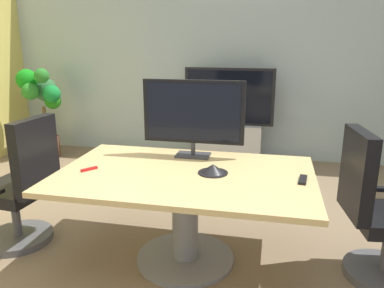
{
  "coord_description": "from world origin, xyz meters",
  "views": [
    {
      "loc": [
        0.71,
        -2.36,
        1.68
      ],
      "look_at": [
        0.11,
        0.45,
        0.88
      ],
      "focal_mm": 35.4,
      "sensor_mm": 36.0,
      "label": 1
    }
  ],
  "objects_px": {
    "conference_table": "(185,196)",
    "wall_display_unit": "(228,132)",
    "potted_plant": "(43,103)",
    "office_chair_right": "(377,219)",
    "remote_control": "(303,180)",
    "tv_monitor": "(193,114)",
    "office_chair_left": "(22,193)",
    "conference_phone": "(213,169)"
  },
  "relations": [
    {
      "from": "conference_table",
      "to": "wall_display_unit",
      "type": "distance_m",
      "value": 2.49
    },
    {
      "from": "conference_table",
      "to": "potted_plant",
      "type": "xyz_separation_m",
      "value": [
        -2.62,
        2.24,
        0.25
      ]
    },
    {
      "from": "conference_table",
      "to": "office_chair_right",
      "type": "relative_size",
      "value": 1.72
    },
    {
      "from": "office_chair_right",
      "to": "remote_control",
      "type": "height_order",
      "value": "office_chair_right"
    },
    {
      "from": "office_chair_right",
      "to": "tv_monitor",
      "type": "relative_size",
      "value": 1.3
    },
    {
      "from": "office_chair_right",
      "to": "potted_plant",
      "type": "distance_m",
      "value": 4.55
    },
    {
      "from": "office_chair_left",
      "to": "remote_control",
      "type": "relative_size",
      "value": 6.41
    },
    {
      "from": "wall_display_unit",
      "to": "conference_phone",
      "type": "height_order",
      "value": "wall_display_unit"
    },
    {
      "from": "remote_control",
      "to": "conference_table",
      "type": "bearing_deg",
      "value": -172.11
    },
    {
      "from": "wall_display_unit",
      "to": "remote_control",
      "type": "xyz_separation_m",
      "value": [
        0.81,
        -2.49,
        0.29
      ]
    },
    {
      "from": "office_chair_right",
      "to": "conference_phone",
      "type": "bearing_deg",
      "value": 84.82
    },
    {
      "from": "tv_monitor",
      "to": "potted_plant",
      "type": "height_order",
      "value": "tv_monitor"
    },
    {
      "from": "office_chair_right",
      "to": "remote_control",
      "type": "bearing_deg",
      "value": 89.84
    },
    {
      "from": "tv_monitor",
      "to": "conference_phone",
      "type": "distance_m",
      "value": 0.56
    },
    {
      "from": "tv_monitor",
      "to": "conference_table",
      "type": "bearing_deg",
      "value": -86.61
    },
    {
      "from": "office_chair_left",
      "to": "conference_phone",
      "type": "height_order",
      "value": "office_chair_left"
    },
    {
      "from": "conference_phone",
      "to": "wall_display_unit",
      "type": "bearing_deg",
      "value": 94.02
    },
    {
      "from": "wall_display_unit",
      "to": "remote_control",
      "type": "distance_m",
      "value": 2.63
    },
    {
      "from": "office_chair_left",
      "to": "wall_display_unit",
      "type": "relative_size",
      "value": 0.83
    },
    {
      "from": "conference_table",
      "to": "tv_monitor",
      "type": "height_order",
      "value": "tv_monitor"
    },
    {
      "from": "potted_plant",
      "to": "conference_phone",
      "type": "distance_m",
      "value": 3.59
    },
    {
      "from": "tv_monitor",
      "to": "wall_display_unit",
      "type": "bearing_deg",
      "value": 88.44
    },
    {
      "from": "potted_plant",
      "to": "remote_control",
      "type": "xyz_separation_m",
      "value": [
        3.46,
        -2.24,
        -0.06
      ]
    },
    {
      "from": "office_chair_right",
      "to": "remote_control",
      "type": "relative_size",
      "value": 6.41
    },
    {
      "from": "office_chair_right",
      "to": "conference_phone",
      "type": "height_order",
      "value": "office_chair_right"
    },
    {
      "from": "office_chair_right",
      "to": "conference_phone",
      "type": "relative_size",
      "value": 4.95
    },
    {
      "from": "remote_control",
      "to": "potted_plant",
      "type": "bearing_deg",
      "value": 154.64
    },
    {
      "from": "office_chair_left",
      "to": "potted_plant",
      "type": "xyz_separation_m",
      "value": [
        -1.25,
        2.27,
        0.34
      ]
    },
    {
      "from": "office_chair_left",
      "to": "potted_plant",
      "type": "relative_size",
      "value": 0.85
    },
    {
      "from": "office_chair_left",
      "to": "conference_phone",
      "type": "relative_size",
      "value": 4.95
    },
    {
      "from": "tv_monitor",
      "to": "conference_phone",
      "type": "height_order",
      "value": "tv_monitor"
    },
    {
      "from": "tv_monitor",
      "to": "potted_plant",
      "type": "xyz_separation_m",
      "value": [
        -2.59,
        1.83,
        -0.29
      ]
    },
    {
      "from": "conference_table",
      "to": "tv_monitor",
      "type": "distance_m",
      "value": 0.68
    },
    {
      "from": "conference_table",
      "to": "office_chair_right",
      "type": "xyz_separation_m",
      "value": [
        1.37,
        0.07,
        -0.08
      ]
    },
    {
      "from": "wall_display_unit",
      "to": "potted_plant",
      "type": "xyz_separation_m",
      "value": [
        -2.65,
        -0.25,
        0.35
      ]
    },
    {
      "from": "office_chair_right",
      "to": "potted_plant",
      "type": "relative_size",
      "value": 0.85
    },
    {
      "from": "conference_phone",
      "to": "office_chair_left",
      "type": "bearing_deg",
      "value": -177.81
    },
    {
      "from": "wall_display_unit",
      "to": "conference_phone",
      "type": "xyz_separation_m",
      "value": [
        0.17,
        -2.46,
        0.31
      ]
    },
    {
      "from": "office_chair_left",
      "to": "office_chair_right",
      "type": "height_order",
      "value": "same"
    },
    {
      "from": "tv_monitor",
      "to": "potted_plant",
      "type": "relative_size",
      "value": 0.65
    },
    {
      "from": "tv_monitor",
      "to": "wall_display_unit",
      "type": "xyz_separation_m",
      "value": [
        0.06,
        2.08,
        -0.64
      ]
    },
    {
      "from": "wall_display_unit",
      "to": "potted_plant",
      "type": "distance_m",
      "value": 2.68
    }
  ]
}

